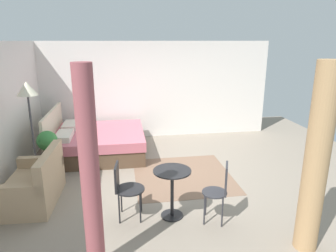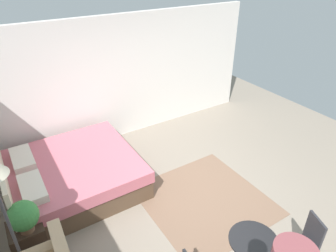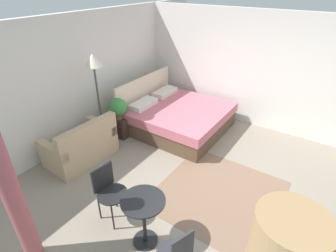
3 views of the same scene
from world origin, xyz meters
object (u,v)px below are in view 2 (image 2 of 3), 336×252
(bed, at_px, (71,174))
(potted_plant, at_px, (23,216))
(cafe_chair_near_couch, at_px, (305,242))
(nightstand, at_px, (28,238))
(vase, at_px, (17,217))

(bed, distance_m, potted_plant, 1.38)
(potted_plant, height_order, cafe_chair_near_couch, cafe_chair_near_couch)
(nightstand, relative_size, potted_plant, 0.98)
(potted_plant, bearing_deg, nightstand, 15.56)
(cafe_chair_near_couch, bearing_deg, nightstand, 52.71)
(bed, xyz_separation_m, vase, (-0.80, 0.91, 0.23))
(nightstand, distance_m, cafe_chair_near_couch, 3.56)
(potted_plant, xyz_separation_m, vase, (0.22, 0.08, -0.18))
(vase, bearing_deg, cafe_chair_near_couch, -128.34)
(potted_plant, relative_size, vase, 2.84)
(bed, bearing_deg, vase, 131.36)
(bed, relative_size, cafe_chair_near_couch, 2.26)
(bed, height_order, potted_plant, bed)
(nightstand, height_order, vase, vase)
(potted_plant, bearing_deg, bed, -39.28)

